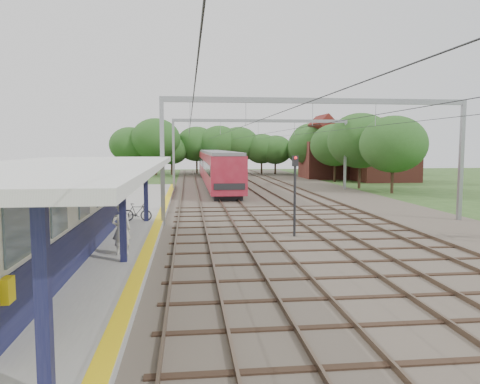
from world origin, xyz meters
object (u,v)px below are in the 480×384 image
person (121,229)px  bicycle (137,212)px  signal_post (295,189)px  train (216,166)px

person → bicycle: size_ratio=1.19×
signal_post → person: bearing=-161.4°
signal_post → train: bearing=83.4°
train → signal_post: size_ratio=9.13×
bicycle → signal_post: size_ratio=0.41×
bicycle → train: size_ratio=0.04×
bicycle → person: bearing=-171.0°
train → signal_post: signal_post is taller
signal_post → bicycle: bearing=143.4°
person → bicycle: (-0.28, 7.94, -0.47)m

